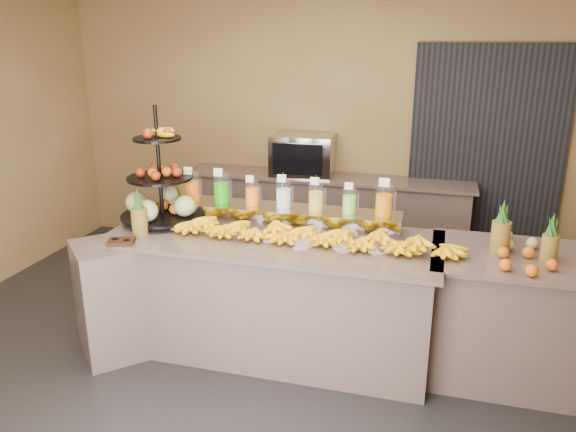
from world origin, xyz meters
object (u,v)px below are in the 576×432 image
at_px(pitcher_tray, 284,216).
at_px(condiment_caddy, 121,242).
at_px(right_fruit_pile, 522,251).
at_px(fruit_stand, 166,193).
at_px(banana_heap, 309,231).
at_px(oven_warmer, 303,155).

xyz_separation_m(pitcher_tray, condiment_caddy, (-1.03, -0.70, -0.06)).
xyz_separation_m(pitcher_tray, right_fruit_pile, (1.74, -0.28, -0.00)).
bearing_deg(condiment_caddy, right_fruit_pile, 8.78).
bearing_deg(fruit_stand, condiment_caddy, -93.22).
bearing_deg(condiment_caddy, fruit_stand, 79.83).
bearing_deg(fruit_stand, banana_heap, -0.09).
height_order(fruit_stand, condiment_caddy, fruit_stand).
height_order(pitcher_tray, banana_heap, banana_heap).
bearing_deg(condiment_caddy, banana_heap, 16.73).
relative_size(pitcher_tray, right_fruit_pile, 4.42).
bearing_deg(pitcher_tray, right_fruit_pile, -9.09).
xyz_separation_m(fruit_stand, oven_warmer, (0.66, 1.83, -0.02)).
relative_size(pitcher_tray, oven_warmer, 2.83).
bearing_deg(banana_heap, oven_warmer, 105.43).
distance_m(pitcher_tray, condiment_caddy, 1.25).
relative_size(pitcher_tray, condiment_caddy, 9.86).
bearing_deg(pitcher_tray, oven_warmer, 98.99).
xyz_separation_m(condiment_caddy, oven_warmer, (0.76, 2.37, 0.20)).
bearing_deg(oven_warmer, right_fruit_pile, -47.41).
bearing_deg(right_fruit_pile, pitcher_tray, 170.91).
relative_size(banana_heap, right_fruit_pile, 5.15).
bearing_deg(right_fruit_pile, fruit_stand, 177.51).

